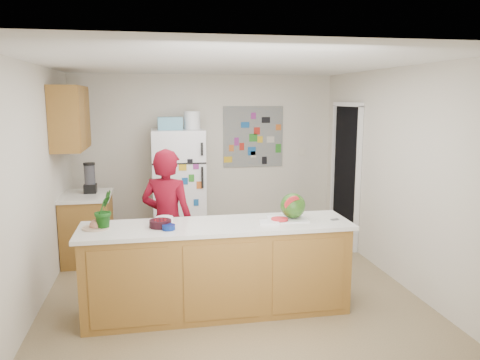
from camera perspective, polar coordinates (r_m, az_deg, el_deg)
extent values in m
cube|color=brown|center=(5.45, -1.31, -13.38)|extent=(4.00, 4.50, 0.02)
cube|color=beige|center=(7.30, -4.20, 2.86)|extent=(4.00, 0.02, 2.50)
cube|color=beige|center=(5.16, -23.97, -0.91)|extent=(0.02, 4.50, 2.50)
cube|color=beige|center=(5.75, 18.83, 0.44)|extent=(0.02, 4.50, 2.50)
cube|color=white|center=(5.01, -1.43, 14.11)|extent=(4.00, 4.50, 0.02)
cube|color=black|center=(7.06, 12.83, 0.51)|extent=(0.03, 0.85, 2.04)
cube|color=brown|center=(4.79, -2.76, -10.92)|extent=(2.60, 0.62, 0.88)
cube|color=silver|center=(4.65, -2.81, -5.62)|extent=(2.68, 0.70, 0.04)
cube|color=brown|center=(6.58, -18.05, -5.68)|extent=(0.60, 0.80, 0.86)
cube|color=silver|center=(6.48, -18.27, -1.84)|extent=(0.64, 0.84, 0.04)
cube|color=brown|center=(6.33, -20.00, 7.12)|extent=(0.35, 1.00, 0.80)
cube|color=silver|center=(6.95, -7.50, -0.89)|extent=(0.75, 0.70, 1.70)
cube|color=#5999B2|center=(6.83, -8.52, 6.85)|extent=(0.35, 0.28, 0.18)
cube|color=slate|center=(7.36, 1.63, 5.29)|extent=(0.95, 0.01, 0.95)
imported|color=#610613|center=(5.18, -8.84, -5.12)|extent=(0.70, 0.59, 1.62)
cylinder|color=black|center=(6.52, -17.83, 0.13)|extent=(0.14, 0.14, 0.38)
cube|color=silver|center=(4.82, 5.81, -4.78)|extent=(0.42, 0.33, 0.01)
sphere|color=#1A5212|center=(4.82, 6.46, -3.13)|extent=(0.26, 0.26, 0.26)
cylinder|color=red|center=(4.74, 4.83, -4.80)|extent=(0.17, 0.17, 0.02)
cylinder|color=black|center=(4.58, -9.67, -5.26)|extent=(0.26, 0.26, 0.07)
cylinder|color=white|center=(4.73, -9.21, -4.82)|extent=(0.23, 0.23, 0.06)
cylinder|color=navy|center=(4.48, -8.70, -5.71)|extent=(0.15, 0.15, 0.05)
cylinder|color=#B8A98F|center=(4.69, -17.14, -5.57)|extent=(0.31, 0.31, 0.02)
cube|color=white|center=(4.66, 3.60, -5.18)|extent=(0.22, 0.21, 0.02)
cube|color=gray|center=(4.87, 11.48, -4.75)|extent=(0.09, 0.05, 0.01)
imported|color=#164613|center=(4.63, -16.29, -3.49)|extent=(0.22, 0.24, 0.36)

